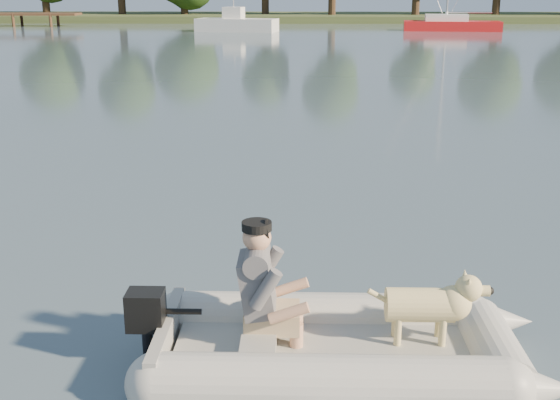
{
  "coord_description": "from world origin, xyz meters",
  "views": [
    {
      "loc": [
        0.67,
        -5.72,
        3.22
      ],
      "look_at": [
        0.46,
        2.31,
        0.75
      ],
      "focal_mm": 45.0,
      "sensor_mm": 36.0,
      "label": 1
    }
  ],
  "objects_px": {
    "dinghy": "(343,304)",
    "dog": "(420,310)",
    "man": "(260,280)",
    "sailboat": "(451,25)",
    "motorboat": "(237,15)"
  },
  "relations": [
    {
      "from": "man",
      "to": "dog",
      "type": "height_order",
      "value": "man"
    },
    {
      "from": "dog",
      "to": "motorboat",
      "type": "bearing_deg",
      "value": 96.9
    },
    {
      "from": "dog",
      "to": "sailboat",
      "type": "relative_size",
      "value": 0.1
    },
    {
      "from": "dinghy",
      "to": "dog",
      "type": "height_order",
      "value": "dinghy"
    },
    {
      "from": "sailboat",
      "to": "man",
      "type": "bearing_deg",
      "value": -96.68
    },
    {
      "from": "sailboat",
      "to": "dinghy",
      "type": "bearing_deg",
      "value": -95.84
    },
    {
      "from": "man",
      "to": "dinghy",
      "type": "bearing_deg",
      "value": -4.24
    },
    {
      "from": "dinghy",
      "to": "man",
      "type": "xyz_separation_m",
      "value": [
        -0.72,
        0.05,
        0.19
      ]
    },
    {
      "from": "dinghy",
      "to": "motorboat",
      "type": "relative_size",
      "value": 0.76
    },
    {
      "from": "dinghy",
      "to": "dog",
      "type": "distance_m",
      "value": 0.67
    },
    {
      "from": "man",
      "to": "motorboat",
      "type": "bearing_deg",
      "value": 95.19
    },
    {
      "from": "man",
      "to": "sailboat",
      "type": "distance_m",
      "value": 48.54
    },
    {
      "from": "dinghy",
      "to": "dog",
      "type": "xyz_separation_m",
      "value": [
        0.66,
        0.05,
        -0.08
      ]
    },
    {
      "from": "man",
      "to": "sailboat",
      "type": "height_order",
      "value": "sailboat"
    },
    {
      "from": "dog",
      "to": "motorboat",
      "type": "relative_size",
      "value": 0.16
    }
  ]
}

